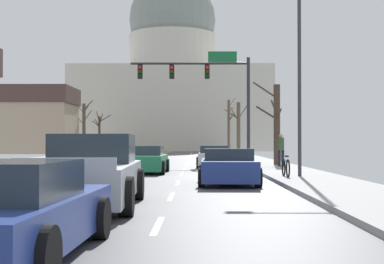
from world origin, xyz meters
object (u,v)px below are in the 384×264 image
at_px(sedan_oncoming_01, 95,151).
at_px(signal_gantry, 207,82).
at_px(sedan_near_00, 214,157).
at_px(sedan_near_01, 146,160).
at_px(pedestrian_00, 281,148).
at_px(sedan_near_04, 5,213).
at_px(sedan_near_02, 228,167).
at_px(bicycle_parked, 286,168).
at_px(pickup_truck_near_03, 89,174).
at_px(street_lamp_right, 292,51).
at_px(sedan_oncoming_00, 74,154).

bearing_deg(sedan_oncoming_01, signal_gantry, -54.87).
bearing_deg(sedan_near_00, sedan_near_01, -118.61).
bearing_deg(sedan_oncoming_01, pedestrian_00, -55.90).
distance_m(sedan_near_04, sedan_oncoming_01, 44.78).
bearing_deg(sedan_near_02, sedan_near_00, 90.46).
height_order(signal_gantry, sedan_oncoming_01, signal_gantry).
height_order(sedan_near_00, bicycle_parked, sedan_near_00).
relative_size(sedan_near_02, pickup_truck_near_03, 0.77).
bearing_deg(pedestrian_00, street_lamp_right, -95.70).
xyz_separation_m(sedan_near_04, sedan_oncoming_00, (-6.87, 35.52, 0.01)).
distance_m(sedan_oncoming_01, pedestrian_00, 24.76).
xyz_separation_m(sedan_near_01, sedan_oncoming_01, (-6.86, 24.80, -0.01)).
bearing_deg(street_lamp_right, pedestrian_00, 84.30).
bearing_deg(signal_gantry, street_lamp_right, -78.67).
xyz_separation_m(street_lamp_right, pedestrian_00, (0.89, 8.87, -3.89)).
bearing_deg(signal_gantry, sedan_oncoming_00, 151.53).
xyz_separation_m(signal_gantry, sedan_near_00, (0.32, -4.44, -4.84)).
bearing_deg(pedestrian_00, sedan_oncoming_01, 124.10).
height_order(pedestrian_00, bicycle_parked, pedestrian_00).
relative_size(sedan_near_02, bicycle_parked, 2.40).
height_order(sedan_near_00, pedestrian_00, pedestrian_00).
distance_m(signal_gantry, sedan_near_02, 18.34).
xyz_separation_m(sedan_near_02, pedestrian_00, (3.51, 11.31, 0.54)).
xyz_separation_m(street_lamp_right, pickup_truck_near_03, (-6.18, -9.12, -4.29)).
height_order(sedan_near_02, pickup_truck_near_03, pickup_truck_near_03).
bearing_deg(sedan_near_01, signal_gantry, 73.89).
xyz_separation_m(street_lamp_right, sedan_near_04, (-6.14, -14.88, -4.45)).
xyz_separation_m(sedan_near_00, sedan_oncoming_00, (-10.27, 9.84, -0.02)).
bearing_deg(sedan_near_00, pickup_truck_near_03, -99.81).
xyz_separation_m(signal_gantry, sedan_oncoming_00, (-9.95, 5.40, -4.85)).
bearing_deg(sedan_near_01, sedan_oncoming_00, 113.15).
relative_size(sedan_near_00, sedan_near_02, 1.08).
relative_size(sedan_oncoming_00, sedan_oncoming_01, 1.00).
xyz_separation_m(sedan_near_02, pickup_truck_near_03, (-3.55, -6.67, 0.15)).
xyz_separation_m(street_lamp_right, sedan_near_00, (-2.74, 10.80, -4.42)).
bearing_deg(sedan_near_04, sedan_near_01, 89.99).
relative_size(sedan_near_00, sedan_near_04, 0.99).
bearing_deg(street_lamp_right, sedan_near_00, 104.21).
distance_m(sedan_near_00, sedan_near_04, 25.91).
distance_m(sedan_near_00, sedan_near_02, 13.25).
height_order(sedan_near_01, bicycle_parked, sedan_near_01).
height_order(signal_gantry, bicycle_parked, signal_gantry).
bearing_deg(sedan_oncoming_01, sedan_near_02, -71.96).
bearing_deg(signal_gantry, pedestrian_00, -58.29).
height_order(signal_gantry, pedestrian_00, signal_gantry).
xyz_separation_m(sedan_near_04, bicycle_parked, (5.85, 14.66, -0.09)).
bearing_deg(pickup_truck_near_03, signal_gantry, 82.68).
relative_size(sedan_near_00, pickup_truck_near_03, 0.83).
xyz_separation_m(pickup_truck_near_03, pedestrian_00, (7.07, 17.99, 0.40)).
bearing_deg(sedan_near_02, street_lamp_right, 42.94).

